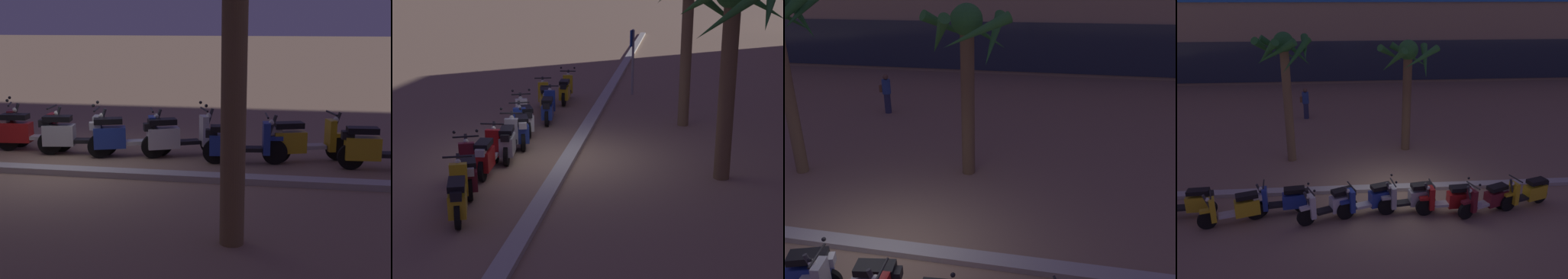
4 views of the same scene
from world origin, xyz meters
TOP-DOWN VIEW (x-y plane):
  - ground_plane at (0.00, 0.00)m, footprint 200.00×200.00m
  - curb_strip at (0.00, 0.27)m, footprint 60.00×0.36m
  - scooter_yellow_last_in_row at (-6.22, -1.00)m, footprint 1.86×0.56m
  - scooter_yellow_second_in_line at (-4.76, -1.42)m, footprint 1.76×0.80m
  - scooter_blue_far_back at (-3.47, -1.01)m, footprint 1.74×0.59m
  - scooter_white_lead_nearest at (-2.09, -1.38)m, footprint 1.72×0.91m
  - scooter_blue_tail_end at (-0.95, -1.18)m, footprint 1.77×0.83m
  - scooter_silver_mid_front at (0.23, -1.18)m, footprint 1.76×0.62m
  - scooter_red_gap_after_mid at (1.34, -1.36)m, footprint 1.77×0.56m
  - scooter_maroon_mid_centre at (2.46, -1.41)m, footprint 1.74×0.88m
  - scooter_yellow_mid_rear at (3.80, -1.12)m, footprint 1.69×0.80m
  - palm_tree_by_mall_entrance at (0.84, 3.89)m, footprint 2.40×2.43m
  - palm_tree_near_sign at (-3.75, 3.05)m, footprint 2.13×2.13m
  - pedestrian_window_shopping at (-3.61, 8.57)m, footprint 0.45×0.34m

SIDE VIEW (x-z plane):
  - ground_plane at x=0.00m, z-range 0.00..0.00m
  - curb_strip at x=0.00m, z-range 0.00..0.12m
  - scooter_blue_far_back at x=-3.47m, z-range -0.08..0.96m
  - scooter_maroon_mid_centre at x=2.46m, z-range -0.14..1.03m
  - scooter_yellow_mid_rear at x=3.80m, z-range -0.07..0.97m
  - scooter_red_gap_after_mid at x=1.34m, z-range -0.07..0.98m
  - scooter_yellow_second_in_line at x=-4.76m, z-range -0.07..0.98m
  - scooter_white_lead_nearest at x=-2.09m, z-range -0.13..1.05m
  - scooter_yellow_last_in_row at x=-6.22m, z-range -0.13..1.05m
  - scooter_blue_tail_end at x=-0.95m, z-range -0.06..0.98m
  - scooter_silver_mid_front at x=0.23m, z-range -0.12..1.05m
  - pedestrian_window_shopping at x=-3.61m, z-range 0.05..1.65m
  - palm_tree_by_mall_entrance at x=0.84m, z-range 1.08..5.55m
  - palm_tree_near_sign at x=-3.75m, z-range 1.29..6.15m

